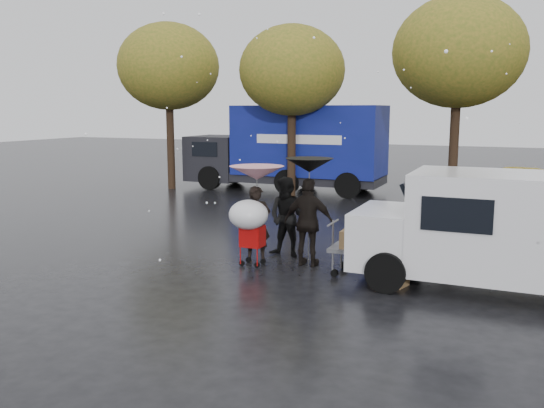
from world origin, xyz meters
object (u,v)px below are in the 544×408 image
at_px(shopping_cart, 249,218).
at_px(blue_truck, 290,148).
at_px(white_van, 496,229).
at_px(yellow_taxi, 532,185).
at_px(vendor_cart, 372,242).
at_px(person_black, 309,222).
at_px(person_pink, 257,224).

distance_m(shopping_cart, blue_truck, 11.93).
xyz_separation_m(white_van, yellow_taxi, (0.74, 11.02, -0.46)).
relative_size(vendor_cart, white_van, 0.31).
xyz_separation_m(white_van, blue_truck, (-8.46, 10.94, 0.60)).
xyz_separation_m(person_black, blue_truck, (-4.71, 10.74, 0.80)).
bearing_deg(yellow_taxi, white_van, -163.94).
height_order(white_van, yellow_taxi, white_van).
relative_size(vendor_cart, shopping_cart, 1.04).
bearing_deg(person_black, shopping_cart, 28.69).
height_order(person_pink, vendor_cart, person_pink).
bearing_deg(person_pink, blue_truck, 70.90).
bearing_deg(white_van, person_black, 176.85).
height_order(person_black, shopping_cart, person_black).
distance_m(vendor_cart, shopping_cart, 2.63).
bearing_deg(vendor_cart, yellow_taxi, 74.79).
distance_m(vendor_cart, yellow_taxi, 11.53).
height_order(person_black, yellow_taxi, person_black).
height_order(shopping_cart, white_van, white_van).
bearing_deg(blue_truck, vendor_cart, -60.77).
xyz_separation_m(blue_truck, yellow_taxi, (9.20, 0.08, -1.06)).
xyz_separation_m(shopping_cart, blue_truck, (-3.59, 11.35, 0.69)).
distance_m(blue_truck, yellow_taxi, 9.26).
bearing_deg(person_black, vendor_cart, 168.10).
relative_size(vendor_cart, yellow_taxi, 0.37).
bearing_deg(shopping_cart, vendor_cart, 6.86).
distance_m(person_pink, white_van, 4.93).
relative_size(blue_truck, yellow_taxi, 2.03).
height_order(person_pink, white_van, white_van).
relative_size(person_black, vendor_cart, 1.26).
bearing_deg(shopping_cart, white_van, 4.82).
height_order(person_black, blue_truck, blue_truck).
relative_size(person_pink, vendor_cart, 1.11).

